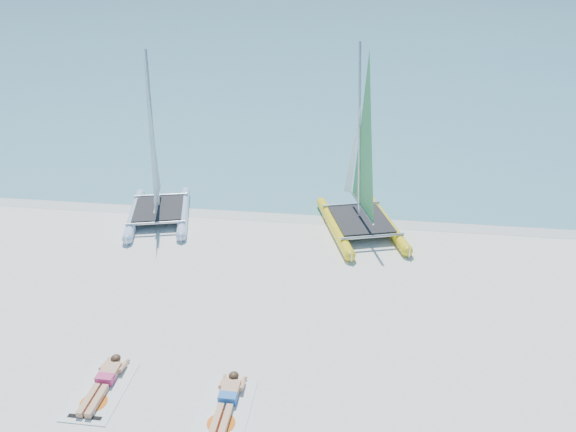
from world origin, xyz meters
name	(u,v)px	position (x,y,z in m)	size (l,w,h in m)	color
ground	(255,301)	(0.00, 0.00, 0.00)	(140.00, 140.00, 0.00)	white
sea	(346,24)	(0.00, 63.00, 0.01)	(140.00, 115.00, 0.01)	#6AB2AC
wet_sand_strip	(284,214)	(0.00, 5.50, 0.00)	(140.00, 1.40, 0.01)	beige
catamaran_blue	(155,170)	(-4.25, 4.72, 1.70)	(2.99, 4.55, 5.70)	#BFDFFB
catamaran_yellow	(360,171)	(2.56, 5.06, 1.91)	(3.32, 4.89, 6.07)	yellow
towel_a	(101,391)	(-2.58, -3.71, 0.01)	(1.00, 1.85, 0.02)	white
sunbather_a	(104,380)	(-2.58, -3.52, 0.12)	(0.37, 1.73, 0.26)	tan
towel_b	(225,411)	(0.13, -3.92, 0.01)	(1.00, 1.85, 0.02)	white
sunbather_b	(227,400)	(0.13, -3.73, 0.12)	(0.37, 1.73, 0.26)	tan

